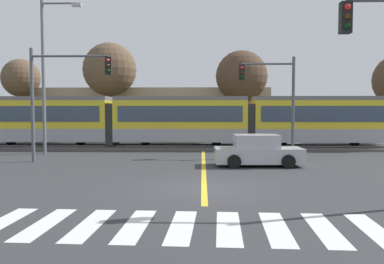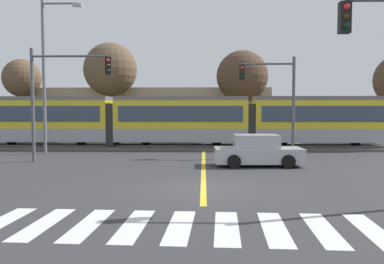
{
  "view_description": "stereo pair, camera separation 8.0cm",
  "coord_description": "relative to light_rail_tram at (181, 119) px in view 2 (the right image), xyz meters",
  "views": [
    {
      "loc": [
        -0.07,
        -13.97,
        2.77
      ],
      "look_at": [
        -0.58,
        6.38,
        1.6
      ],
      "focal_mm": 38.0,
      "sensor_mm": 36.0,
      "label": 1
    },
    {
      "loc": [
        0.01,
        -13.96,
        2.77
      ],
      "look_at": [
        -0.58,
        6.38,
        1.6
      ],
      "focal_mm": 38.0,
      "sensor_mm": 36.0,
      "label": 2
    }
  ],
  "objects": [
    {
      "name": "ground_plane",
      "position": [
        1.55,
        -14.17,
        -2.05
      ],
      "size": [
        200.0,
        200.0,
        0.0
      ],
      "primitive_type": "plane",
      "color": "#333335"
    },
    {
      "name": "track_bed",
      "position": [
        1.55,
        0.01,
        -1.96
      ],
      "size": [
        120.0,
        4.0,
        0.18
      ],
      "primitive_type": "cube",
      "color": "#56514C",
      "rests_on": "ground"
    },
    {
      "name": "rail_near",
      "position": [
        1.55,
        -0.71,
        -1.82
      ],
      "size": [
        120.0,
        0.08,
        0.1
      ],
      "primitive_type": "cube",
      "color": "#939399",
      "rests_on": "track_bed"
    },
    {
      "name": "rail_far",
      "position": [
        1.55,
        0.73,
        -1.82
      ],
      "size": [
        120.0,
        0.08,
        0.1
      ],
      "primitive_type": "cube",
      "color": "#939399",
      "rests_on": "track_bed"
    },
    {
      "name": "light_rail_tram",
      "position": [
        0.0,
        0.0,
        0.0
      ],
      "size": [
        28.0,
        2.64,
        3.43
      ],
      "color": "#9E9EA3",
      "rests_on": "track_bed"
    },
    {
      "name": "crosswalk_stripe_0",
      "position": [
        -3.39,
        -18.55,
        -2.04
      ],
      "size": [
        0.68,
        2.82,
        0.01
      ],
      "primitive_type": "cube",
      "rotation": [
        0.0,
        0.0,
        -0.04
      ],
      "color": "silver",
      "rests_on": "ground"
    },
    {
      "name": "crosswalk_stripe_1",
      "position": [
        -2.29,
        -18.6,
        -2.04
      ],
      "size": [
        0.68,
        2.82,
        0.01
      ],
      "primitive_type": "cube",
      "rotation": [
        0.0,
        0.0,
        -0.04
      ],
      "color": "silver",
      "rests_on": "ground"
    },
    {
      "name": "crosswalk_stripe_2",
      "position": [
        -1.2,
        -18.64,
        -2.04
      ],
      "size": [
        0.68,
        2.82,
        0.01
      ],
      "primitive_type": "cube",
      "rotation": [
        0.0,
        0.0,
        -0.04
      ],
      "color": "silver",
      "rests_on": "ground"
    },
    {
      "name": "crosswalk_stripe_3",
      "position": [
        -0.1,
        -18.69,
        -2.04
      ],
      "size": [
        0.68,
        2.82,
        0.01
      ],
      "primitive_type": "cube",
      "rotation": [
        0.0,
        0.0,
        -0.04
      ],
      "color": "silver",
      "rests_on": "ground"
    },
    {
      "name": "crosswalk_stripe_4",
      "position": [
        1.0,
        -18.74,
        -2.04
      ],
      "size": [
        0.68,
        2.82,
        0.01
      ],
      "primitive_type": "cube",
      "rotation": [
        0.0,
        0.0,
        -0.04
      ],
      "color": "silver",
      "rests_on": "ground"
    },
    {
      "name": "crosswalk_stripe_5",
      "position": [
        2.1,
        -18.79,
        -2.04
      ],
      "size": [
        0.68,
        2.82,
        0.01
      ],
      "primitive_type": "cube",
      "rotation": [
        0.0,
        0.0,
        -0.04
      ],
      "color": "silver",
      "rests_on": "ground"
    },
    {
      "name": "crosswalk_stripe_6",
      "position": [
        3.2,
        -18.83,
        -2.04
      ],
      "size": [
        0.68,
        2.82,
        0.01
      ],
      "primitive_type": "cube",
      "rotation": [
        0.0,
        0.0,
        -0.04
      ],
      "color": "silver",
      "rests_on": "ground"
    },
    {
      "name": "crosswalk_stripe_7",
      "position": [
        4.3,
        -18.88,
        -2.04
      ],
      "size": [
        0.68,
        2.82,
        0.01
      ],
      "primitive_type": "cube",
      "rotation": [
        0.0,
        0.0,
        -0.04
      ],
      "color": "silver",
      "rests_on": "ground"
    },
    {
      "name": "crosswalk_stripe_8",
      "position": [
        5.4,
        -18.93,
        -2.04
      ],
      "size": [
        0.68,
        2.82,
        0.01
      ],
      "primitive_type": "cube",
      "rotation": [
        0.0,
        0.0,
        -0.04
      ],
      "color": "silver",
      "rests_on": "ground"
    },
    {
      "name": "lane_centre_line",
      "position": [
        1.55,
        -9.38,
        -2.04
      ],
      "size": [
        0.2,
        14.77,
        0.01
      ],
      "primitive_type": "cube",
      "color": "gold",
      "rests_on": "ground"
    },
    {
      "name": "sedan_crossing",
      "position": [
        4.18,
        -8.49,
        -1.35
      ],
      "size": [
        4.24,
        2.0,
        1.52
      ],
      "color": "#B7BABF",
      "rests_on": "ground"
    },
    {
      "name": "traffic_light_mid_left",
      "position": [
        -5.88,
        -7.25,
        1.89
      ],
      "size": [
        4.25,
        0.38,
        5.9
      ],
      "color": "#515459",
      "rests_on": "ground"
    },
    {
      "name": "traffic_light_far_right",
      "position": [
        5.66,
        -4.43,
        1.75
      ],
      "size": [
        3.25,
        0.38,
        5.76
      ],
      "color": "#515459",
      "rests_on": "ground"
    },
    {
      "name": "street_lamp_west",
      "position": [
        -8.05,
        -3.32,
        3.27
      ],
      "size": [
        2.52,
        0.28,
        9.36
      ],
      "color": "slate",
      "rests_on": "ground"
    },
    {
      "name": "bare_tree_far_west",
      "position": [
        -13.41,
        4.98,
        3.19
      ],
      "size": [
        3.12,
        3.12,
        6.84
      ],
      "color": "brown",
      "rests_on": "ground"
    },
    {
      "name": "bare_tree_west",
      "position": [
        -6.05,
        4.95,
        3.89
      ],
      "size": [
        4.34,
        4.34,
        8.12
      ],
      "color": "brown",
      "rests_on": "ground"
    },
    {
      "name": "bare_tree_east",
      "position": [
        4.66,
        4.89,
        3.31
      ],
      "size": [
        4.17,
        4.17,
        7.47
      ],
      "color": "brown",
      "rests_on": "ground"
    },
    {
      "name": "building_backdrop_far",
      "position": [
        -3.27,
        9.53,
        0.25
      ],
      "size": [
        21.18,
        6.0,
        4.59
      ],
      "primitive_type": "cube",
      "color": "tan",
      "rests_on": "ground"
    }
  ]
}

